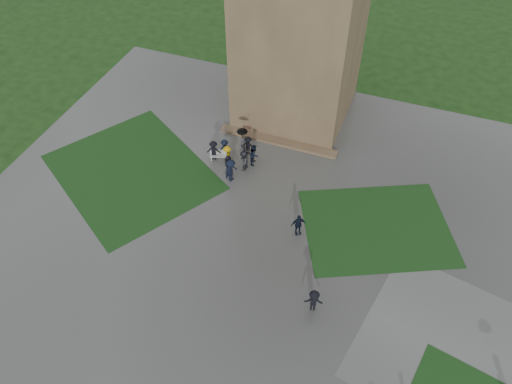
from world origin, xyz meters
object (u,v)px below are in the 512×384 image
(pedestrian_mid, at_px, (298,225))
(pedestrian_near, at_px, (314,301))
(bench, at_px, (219,155))
(tower, at_px, (303,0))

(pedestrian_mid, xyz_separation_m, pedestrian_near, (2.35, -4.81, -0.02))
(bench, bearing_deg, pedestrian_mid, -51.34)
(pedestrian_mid, bearing_deg, tower, 73.22)
(bench, distance_m, pedestrian_mid, 8.62)
(tower, bearing_deg, pedestrian_mid, -72.01)
(pedestrian_near, bearing_deg, bench, -58.15)
(tower, distance_m, pedestrian_near, 19.91)
(tower, relative_size, bench, 12.87)
(tower, relative_size, pedestrian_near, 11.52)
(bench, relative_size, pedestrian_near, 0.90)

